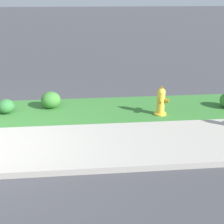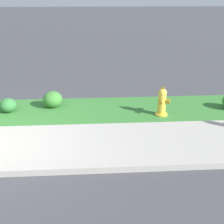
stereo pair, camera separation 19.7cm
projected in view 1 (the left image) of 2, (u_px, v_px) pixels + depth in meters
The scene contains 4 objects.
grass_verge at pixel (6, 113), 8.21m from camera, with size 18.00×1.96×0.01m, color #387A33.
fire_hydrant_across_street at pixel (161, 101), 7.98m from camera, with size 0.37×0.39×0.76m.
shrub_bush_near_lamp at pixel (6, 106), 8.14m from camera, with size 0.44×0.44×0.38m.
shrub_bush_mid_verge at pixel (51, 100), 8.50m from camera, with size 0.53×0.53×0.45m.
Camera 1 is at (2.02, -5.88, 3.01)m, focal length 50.00 mm.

